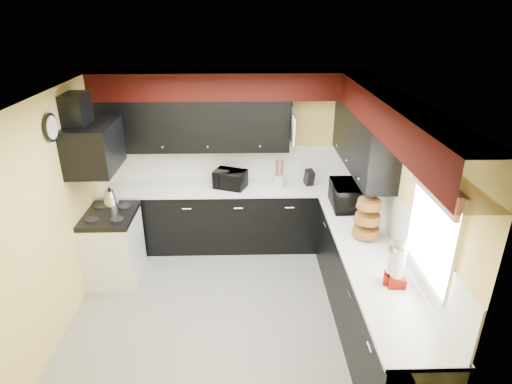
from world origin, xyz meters
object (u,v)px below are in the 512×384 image
knife_block (309,178)px  kettle (110,197)px  utensil_crock (279,181)px  toaster_oven (230,179)px  microwave (347,195)px

knife_block → kettle: bearing=175.8°
utensil_crock → kettle: (-2.22, -0.45, -0.01)m
utensil_crock → knife_block: knife_block is taller
toaster_oven → kettle: 1.60m
microwave → utensil_crock: size_ratio=3.26×
microwave → kettle: (-3.02, 0.20, -0.08)m
toaster_oven → utensil_crock: size_ratio=2.47×
utensil_crock → knife_block: bearing=7.5°
toaster_oven → knife_block: (1.11, 0.05, -0.01)m
utensil_crock → kettle: utensil_crock is taller
knife_block → kettle: knife_block is taller
utensil_crock → knife_block: 0.43m
toaster_oven → utensil_crock: 0.69m
toaster_oven → knife_block: 1.12m
kettle → toaster_oven: bearing=16.7°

